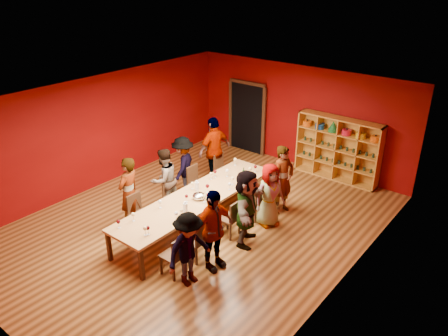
{
  "coord_description": "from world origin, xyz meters",
  "views": [
    {
      "loc": [
        5.95,
        -6.47,
        5.52
      ],
      "look_at": [
        0.06,
        0.89,
        1.15
      ],
      "focal_mm": 35.0,
      "sensor_mm": 36.0,
      "label": 1
    }
  ],
  "objects_px": {
    "chair_person_left_2": "(172,193)",
    "chair_person_right_2": "(232,217)",
    "spittoon_bowl": "(199,196)",
    "chair_person_right_0": "(176,254)",
    "chair_person_right_3": "(256,200)",
    "chair_person_left_4": "(222,167)",
    "chair_person_right_4": "(272,190)",
    "tasting_table": "(198,198)",
    "person_left_1": "(129,193)",
    "person_right_1": "(213,230)",
    "wine_bottle": "(244,174)",
    "person_left_2": "(164,179)",
    "person_right_3": "(269,195)",
    "person_right_0": "(189,249)",
    "chair_person_left_3": "(196,181)",
    "shelving_unit": "(338,146)",
    "person_right_4": "(283,180)",
    "person_left_3": "(183,166)",
    "person_right_2": "(247,208)",
    "chair_person_left_1": "(138,211)",
    "person_left_4": "(214,150)",
    "chair_person_right_1": "(198,239)"
  },
  "relations": [
    {
      "from": "chair_person_right_1",
      "to": "person_right_2",
      "type": "distance_m",
      "value": 1.24
    },
    {
      "from": "chair_person_left_4",
      "to": "person_right_0",
      "type": "xyz_separation_m",
      "value": [
        2.17,
        -3.65,
        0.26
      ]
    },
    {
      "from": "person_right_0",
      "to": "person_right_2",
      "type": "xyz_separation_m",
      "value": [
        0.04,
        1.76,
        0.11
      ]
    },
    {
      "from": "shelving_unit",
      "to": "chair_person_right_4",
      "type": "relative_size",
      "value": 2.7
    },
    {
      "from": "person_left_2",
      "to": "chair_person_right_3",
      "type": "relative_size",
      "value": 1.78
    },
    {
      "from": "person_right_2",
      "to": "chair_person_right_4",
      "type": "distance_m",
      "value": 1.72
    },
    {
      "from": "shelving_unit",
      "to": "person_left_1",
      "type": "height_order",
      "value": "shelving_unit"
    },
    {
      "from": "chair_person_left_3",
      "to": "person_right_0",
      "type": "distance_m",
      "value": 3.39
    },
    {
      "from": "tasting_table",
      "to": "person_left_1",
      "type": "relative_size",
      "value": 2.61
    },
    {
      "from": "person_right_1",
      "to": "wine_bottle",
      "type": "relative_size",
      "value": 6.37
    },
    {
      "from": "person_left_4",
      "to": "person_right_0",
      "type": "bearing_deg",
      "value": 41.45
    },
    {
      "from": "person_right_0",
      "to": "person_right_3",
      "type": "bearing_deg",
      "value": 5.34
    },
    {
      "from": "person_left_4",
      "to": "person_right_3",
      "type": "xyz_separation_m",
      "value": [
        2.43,
        -0.95,
        -0.18
      ]
    },
    {
      "from": "chair_person_left_3",
      "to": "chair_person_right_4",
      "type": "bearing_deg",
      "value": 23.97
    },
    {
      "from": "chair_person_left_2",
      "to": "person_left_2",
      "type": "height_order",
      "value": "person_left_2"
    },
    {
      "from": "person_right_1",
      "to": "spittoon_bowl",
      "type": "bearing_deg",
      "value": 60.94
    },
    {
      "from": "person_left_1",
      "to": "shelving_unit",
      "type": "bearing_deg",
      "value": 141.27
    },
    {
      "from": "person_right_2",
      "to": "person_right_3",
      "type": "xyz_separation_m",
      "value": [
        -0.04,
        0.94,
        -0.1
      ]
    },
    {
      "from": "chair_person_left_3",
      "to": "wine_bottle",
      "type": "height_order",
      "value": "wine_bottle"
    },
    {
      "from": "tasting_table",
      "to": "chair_person_right_4",
      "type": "xyz_separation_m",
      "value": [
        0.91,
        1.74,
        -0.2
      ]
    },
    {
      "from": "chair_person_right_2",
      "to": "person_right_4",
      "type": "distance_m",
      "value": 1.7
    },
    {
      "from": "person_left_2",
      "to": "person_left_1",
      "type": "bearing_deg",
      "value": 2.51
    },
    {
      "from": "chair_person_right_3",
      "to": "chair_person_right_0",
      "type": "bearing_deg",
      "value": -90.0
    },
    {
      "from": "chair_person_right_0",
      "to": "person_right_0",
      "type": "bearing_deg",
      "value": 0.0
    },
    {
      "from": "chair_person_right_0",
      "to": "person_right_0",
      "type": "height_order",
      "value": "person_right_0"
    },
    {
      "from": "person_right_1",
      "to": "person_right_4",
      "type": "bearing_deg",
      "value": 11.15
    },
    {
      "from": "tasting_table",
      "to": "chair_person_right_1",
      "type": "relative_size",
      "value": 5.06
    },
    {
      "from": "person_left_2",
      "to": "wine_bottle",
      "type": "height_order",
      "value": "person_left_2"
    },
    {
      "from": "shelving_unit",
      "to": "person_right_3",
      "type": "distance_m",
      "value": 3.28
    },
    {
      "from": "tasting_table",
      "to": "person_right_3",
      "type": "relative_size",
      "value": 2.95
    },
    {
      "from": "person_left_1",
      "to": "person_right_1",
      "type": "xyz_separation_m",
      "value": [
        2.47,
        0.01,
        0.0
      ]
    },
    {
      "from": "tasting_table",
      "to": "person_right_1",
      "type": "xyz_separation_m",
      "value": [
        1.31,
        -1.01,
        0.17
      ]
    },
    {
      "from": "chair_person_left_2",
      "to": "chair_person_right_2",
      "type": "bearing_deg",
      "value": 1.25
    },
    {
      "from": "person_right_0",
      "to": "chair_person_left_1",
      "type": "bearing_deg",
      "value": 79.17
    },
    {
      "from": "chair_person_left_4",
      "to": "chair_person_right_4",
      "type": "bearing_deg",
      "value": -8.11
    },
    {
      "from": "shelving_unit",
      "to": "wine_bottle",
      "type": "distance_m",
      "value": 3.11
    },
    {
      "from": "person_left_3",
      "to": "wine_bottle",
      "type": "xyz_separation_m",
      "value": [
        1.59,
        0.5,
        0.06
      ]
    },
    {
      "from": "person_right_1",
      "to": "chair_person_right_4",
      "type": "xyz_separation_m",
      "value": [
        -0.4,
        2.75,
        -0.37
      ]
    },
    {
      "from": "person_left_3",
      "to": "person_right_1",
      "type": "height_order",
      "value": "person_right_1"
    },
    {
      "from": "chair_person_right_2",
      "to": "wine_bottle",
      "type": "height_order",
      "value": "wine_bottle"
    },
    {
      "from": "person_right_3",
      "to": "wine_bottle",
      "type": "bearing_deg",
      "value": 94.27
    },
    {
      "from": "chair_person_left_3",
      "to": "chair_person_right_4",
      "type": "xyz_separation_m",
      "value": [
        1.82,
        0.81,
        0.0
      ]
    },
    {
      "from": "person_left_2",
      "to": "chair_person_right_3",
      "type": "xyz_separation_m",
      "value": [
        2.06,
        0.98,
        -0.29
      ]
    },
    {
      "from": "person_right_3",
      "to": "chair_person_left_1",
      "type": "bearing_deg",
      "value": 158.32
    },
    {
      "from": "person_left_2",
      "to": "chair_person_left_3",
      "type": "height_order",
      "value": "person_left_2"
    },
    {
      "from": "person_left_1",
      "to": "chair_person_left_3",
      "type": "relative_size",
      "value": 1.94
    },
    {
      "from": "chair_person_left_2",
      "to": "chair_person_right_2",
      "type": "height_order",
      "value": "same"
    },
    {
      "from": "spittoon_bowl",
      "to": "chair_person_right_0",
      "type": "bearing_deg",
      "value": -63.07
    },
    {
      "from": "chair_person_left_2",
      "to": "wine_bottle",
      "type": "xyz_separation_m",
      "value": [
        1.16,
        1.36,
        0.36
      ]
    },
    {
      "from": "wine_bottle",
      "to": "person_left_3",
      "type": "bearing_deg",
      "value": -162.64
    }
  ]
}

